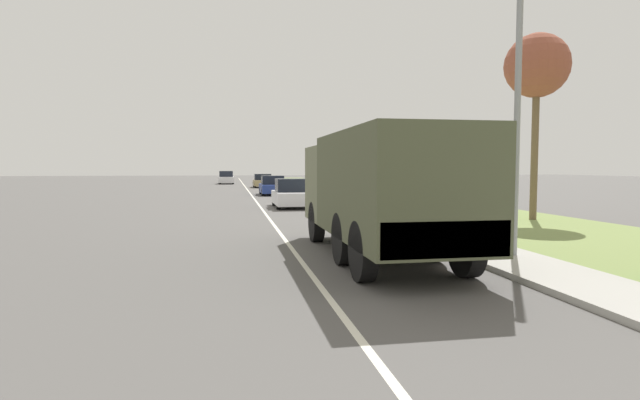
{
  "coord_description": "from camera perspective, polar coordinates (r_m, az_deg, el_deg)",
  "views": [
    {
      "loc": [
        -1.54,
        1.37,
        2.1
      ],
      "look_at": [
        0.74,
        14.05,
        1.25
      ],
      "focal_mm": 28.0,
      "sensor_mm": 36.0,
      "label": 1
    }
  ],
  "objects": [
    {
      "name": "tree_mid_right",
      "position": [
        21.88,
        23.55,
        13.69
      ],
      "size": [
        2.49,
        2.49,
        7.29
      ],
      "color": "brown",
      "rests_on": "grass_strip_right"
    },
    {
      "name": "sidewalk_right",
      "position": [
        39.16,
        -1.3,
        0.78
      ],
      "size": [
        1.8,
        120.0,
        0.12
      ],
      "color": "#ADAAA3",
      "rests_on": "ground"
    },
    {
      "name": "lane_centre_stripe",
      "position": [
        38.72,
        -7.89,
        0.63
      ],
      "size": [
        0.12,
        120.0,
        0.0
      ],
      "color": "silver",
      "rests_on": "ground"
    },
    {
      "name": "ground_plane",
      "position": [
        38.72,
        -7.89,
        0.63
      ],
      "size": [
        180.0,
        180.0,
        0.0
      ],
      "primitive_type": "plane",
      "color": "#565451"
    },
    {
      "name": "car_third_ahead",
      "position": [
        52.34,
        -6.57,
        2.15
      ],
      "size": [
        1.9,
        4.03,
        1.4
      ],
      "color": "tan",
      "rests_on": "ground"
    },
    {
      "name": "car_second_ahead",
      "position": [
        38.19,
        -5.45,
        1.59
      ],
      "size": [
        1.84,
        4.22,
        1.46
      ],
      "color": "navy",
      "rests_on": "ground"
    },
    {
      "name": "car_nearest_ahead",
      "position": [
        26.17,
        -3.15,
        0.65
      ],
      "size": [
        1.92,
        4.0,
        1.5
      ],
      "color": "silver",
      "rests_on": "ground"
    },
    {
      "name": "military_truck",
      "position": [
        11.62,
        6.8,
        1.43
      ],
      "size": [
        2.34,
        7.54,
        2.85
      ],
      "color": "#606647",
      "rests_on": "ground"
    },
    {
      "name": "lamp_post",
      "position": [
        12.0,
        20.73,
        12.02
      ],
      "size": [
        1.69,
        0.24,
        6.21
      ],
      "color": "gray",
      "rests_on": "sidewalk_right"
    },
    {
      "name": "grass_strip_right",
      "position": [
        40.07,
        4.93,
        0.77
      ],
      "size": [
        7.0,
        120.0,
        0.02
      ],
      "color": "olive",
      "rests_on": "ground"
    },
    {
      "name": "car_fourth_ahead",
      "position": [
        64.16,
        -10.67,
        2.48
      ],
      "size": [
        1.88,
        4.7,
        1.62
      ],
      "color": "silver",
      "rests_on": "ground"
    }
  ]
}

